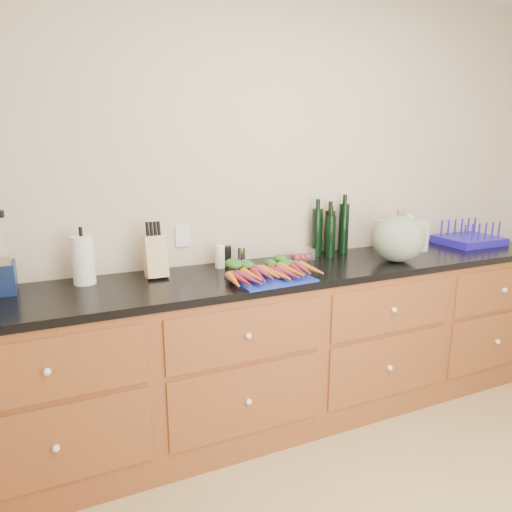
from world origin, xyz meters
name	(u,v)px	position (x,y,z in m)	size (l,w,h in m)	color
wall_back	(274,200)	(0.00, 1.62, 1.30)	(4.10, 0.05, 2.60)	beige
cabinets	(296,346)	(0.00, 1.30, 0.45)	(3.60, 0.64, 0.90)	brown
countertop	(298,271)	(0.00, 1.30, 0.92)	(3.64, 0.62, 0.04)	black
cutting_board	(271,279)	(-0.25, 1.14, 0.95)	(0.41, 0.31, 0.01)	#1325A7
carrots	(268,271)	(-0.25, 1.18, 0.98)	(0.48, 0.33, 0.06)	#CE6718
squash	(398,239)	(0.62, 1.18, 1.08)	(0.31, 0.31, 0.28)	slate
paper_towel	(83,260)	(-1.15, 1.46, 1.06)	(0.11, 0.11, 0.25)	white
knife_block	(155,257)	(-0.79, 1.44, 1.05)	(0.11, 0.11, 0.22)	tan
grinder_salt	(220,257)	(-0.41, 1.48, 1.01)	(0.06, 0.06, 0.13)	white
grinder_pepper	(227,256)	(-0.37, 1.48, 1.00)	(0.05, 0.05, 0.12)	black
canister_chrome	(241,256)	(-0.28, 1.48, 0.99)	(0.05, 0.05, 0.11)	white
tomato_box	(300,254)	(0.11, 1.47, 0.97)	(0.14, 0.11, 0.07)	white
bottles	(330,232)	(0.35, 1.51, 1.09)	(0.27, 0.14, 0.32)	black
grocery_bag	(401,235)	(0.86, 1.42, 1.04)	(0.27, 0.22, 0.20)	silver
dish_rack	(469,238)	(1.45, 1.38, 0.98)	(0.41, 0.33, 0.17)	#2015BA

